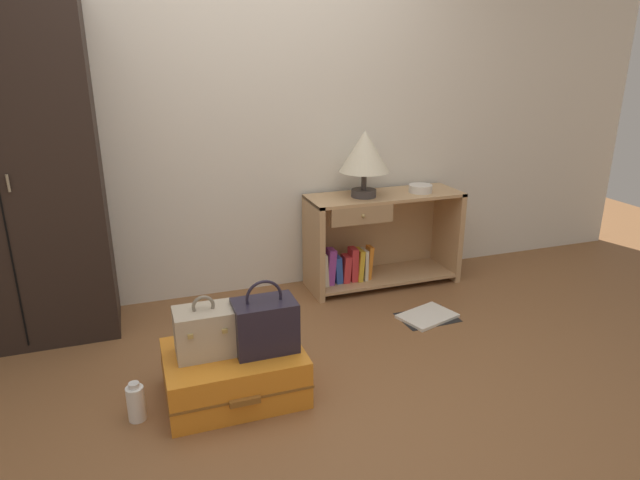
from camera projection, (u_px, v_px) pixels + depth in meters
ground_plane at (312, 405)px, 2.62m from camera, size 9.00×9.00×0.00m
back_wall at (238, 101)px, 3.54m from camera, size 6.40×0.10×2.60m
wardrobe at (5, 175)px, 2.96m from camera, size 0.97×0.47×1.94m
bookshelf at (376, 239)px, 3.92m from camera, size 1.09×0.39×0.67m
table_lamp at (365, 153)px, 3.64m from camera, size 0.34×0.34×0.45m
bowl at (420, 188)px, 3.85m from camera, size 0.16×0.16×0.05m
suitcase_large at (234, 372)px, 2.67m from camera, size 0.66×0.51×0.24m
train_case at (205, 331)px, 2.57m from camera, size 0.28×0.20×0.30m
handbag at (265, 325)px, 2.60m from camera, size 0.29×0.19×0.36m
bottle at (136, 403)px, 2.49m from camera, size 0.08×0.08×0.19m
open_book_on_floor at (427, 316)px, 3.49m from camera, size 0.40×0.33×0.02m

